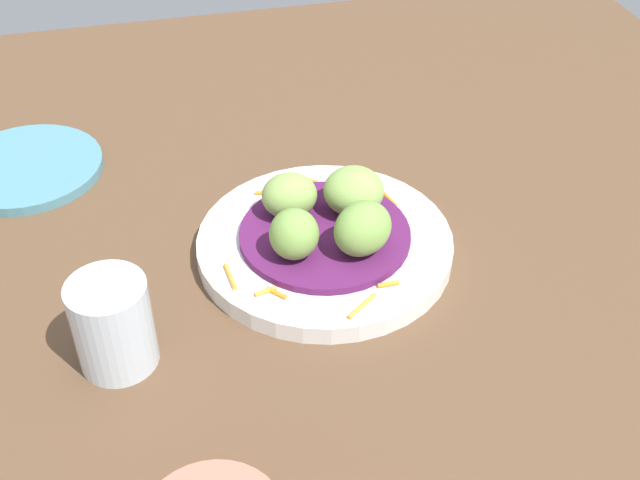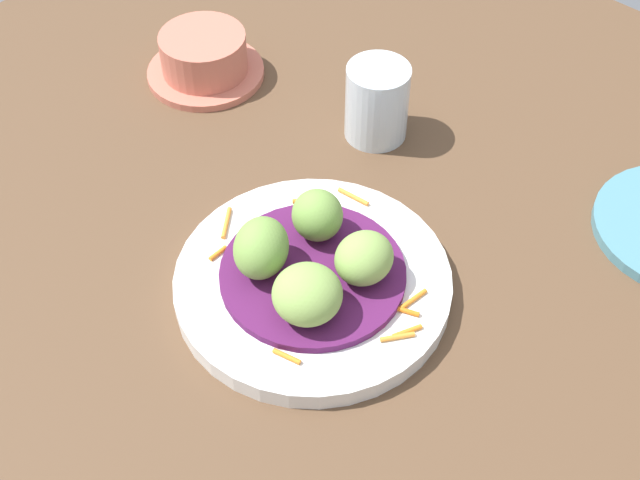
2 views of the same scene
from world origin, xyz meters
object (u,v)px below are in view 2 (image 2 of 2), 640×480
(main_plate, at_px, (313,283))
(guac_scoop_left, at_px, (307,294))
(terracotta_bowl, at_px, (204,58))
(water_glass, at_px, (377,102))
(guac_scoop_back, at_px, (261,248))
(guac_scoop_center, at_px, (364,258))
(guac_scoop_right, at_px, (317,215))

(main_plate, distance_m, guac_scoop_left, 0.06)
(main_plate, height_order, terracotta_bowl, terracotta_bowl)
(terracotta_bowl, bearing_deg, main_plate, -26.11)
(terracotta_bowl, relative_size, water_glass, 1.59)
(guac_scoop_back, bearing_deg, water_glass, 104.72)
(guac_scoop_center, distance_m, water_glass, 0.20)
(water_glass, bearing_deg, guac_scoop_center, -53.20)
(guac_scoop_back, height_order, terracotta_bowl, guac_scoop_back)
(water_glass, bearing_deg, guac_scoop_back, -75.28)
(water_glass, bearing_deg, guac_scoop_left, -62.74)
(guac_scoop_center, relative_size, guac_scoop_back, 0.93)
(main_plate, distance_m, water_glass, 0.21)
(guac_scoop_left, bearing_deg, terracotta_bowl, 150.84)
(main_plate, relative_size, terracotta_bowl, 1.87)
(guac_scoop_left, bearing_deg, main_plate, 127.04)
(guac_scoop_left, relative_size, terracotta_bowl, 0.45)
(guac_scoop_left, distance_m, guac_scoop_back, 0.06)
(main_plate, xyz_separation_m, guac_scoop_left, (0.02, -0.03, 0.04))
(guac_scoop_right, bearing_deg, guac_scoop_back, -97.96)
(guac_scoop_center, relative_size, guac_scoop_right, 1.12)
(guac_scoop_center, xyz_separation_m, terracotta_bowl, (-0.31, 0.11, -0.02))
(main_plate, xyz_separation_m, guac_scoop_right, (-0.02, 0.03, 0.04))
(guac_scoop_back, relative_size, terracotta_bowl, 0.44)
(guac_scoop_center, bearing_deg, terracotta_bowl, 160.24)
(main_plate, bearing_deg, water_glass, 115.33)
(guac_scoop_left, xyz_separation_m, water_glass, (-0.11, 0.22, -0.01))
(guac_scoop_right, distance_m, terracotta_bowl, 0.28)
(guac_scoop_back, bearing_deg, terracotta_bowl, 146.75)
(terracotta_bowl, bearing_deg, guac_scoop_back, -33.25)
(main_plate, height_order, guac_scoop_back, guac_scoop_back)
(guac_scoop_back, bearing_deg, guac_scoop_right, 82.04)
(guac_scoop_center, distance_m, guac_scoop_right, 0.06)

